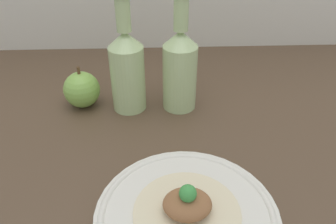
# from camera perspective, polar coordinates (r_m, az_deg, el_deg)

# --- Properties ---
(ground_plane) EXTENTS (1.80, 1.10, 0.04)m
(ground_plane) POSITION_cam_1_polar(r_m,az_deg,el_deg) (0.64, -1.68, -9.01)
(ground_plane) COLOR brown
(plate) EXTENTS (0.28, 0.28, 0.02)m
(plate) POSITION_cam_1_polar(r_m,az_deg,el_deg) (0.52, 3.44, -17.51)
(plate) COLOR silver
(plate) RESTS_ON ground_plane
(plated_food) EXTENTS (0.16, 0.16, 0.06)m
(plated_food) POSITION_cam_1_polar(r_m,az_deg,el_deg) (0.51, 3.52, -16.10)
(plated_food) COLOR beige
(plated_food) RESTS_ON plate
(cider_bottle_left) EXTENTS (0.08, 0.08, 0.26)m
(cider_bottle_left) POSITION_cam_1_polar(r_m,az_deg,el_deg) (0.72, -7.02, 7.66)
(cider_bottle_left) COLOR #B7D18E
(cider_bottle_left) RESTS_ON ground_plane
(cider_bottle_right) EXTENTS (0.08, 0.08, 0.26)m
(cider_bottle_right) POSITION_cam_1_polar(r_m,az_deg,el_deg) (0.72, 2.20, 7.89)
(cider_bottle_right) COLOR #B7D18E
(cider_bottle_right) RESTS_ON ground_plane
(apple) EXTENTS (0.08, 0.08, 0.10)m
(apple) POSITION_cam_1_polar(r_m,az_deg,el_deg) (0.78, -14.68, 3.81)
(apple) COLOR #84B74C
(apple) RESTS_ON ground_plane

